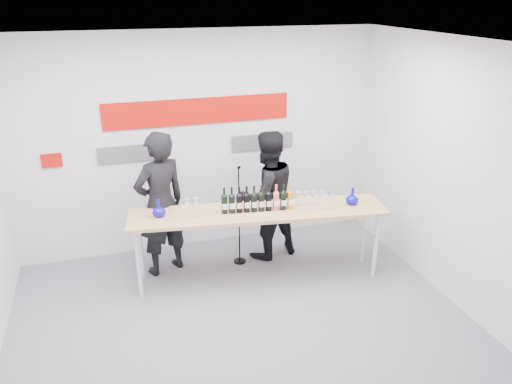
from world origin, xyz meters
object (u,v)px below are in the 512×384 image
presenter_left (161,204)px  presenter_right (267,195)px  tasting_table (258,216)px  mic_stand (239,234)px

presenter_left → presenter_right: 1.41m
tasting_table → presenter_right: size_ratio=1.80×
tasting_table → mic_stand: 0.64m
tasting_table → presenter_left: presenter_left is taller
presenter_left → mic_stand: 1.13m
mic_stand → presenter_left: bearing=-171.3°
presenter_right → mic_stand: bearing=0.4°
presenter_right → mic_stand: (-0.42, -0.10, -0.46)m
presenter_left → presenter_right: presenter_left is taller
tasting_table → mic_stand: (-0.12, 0.45, -0.45)m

